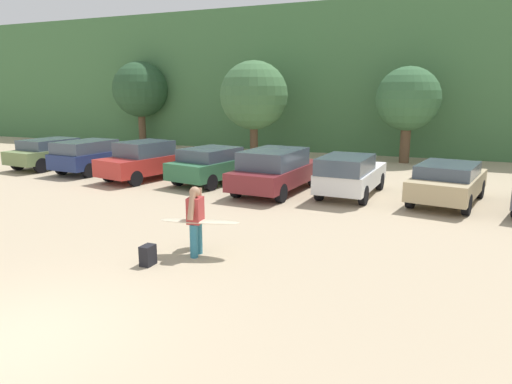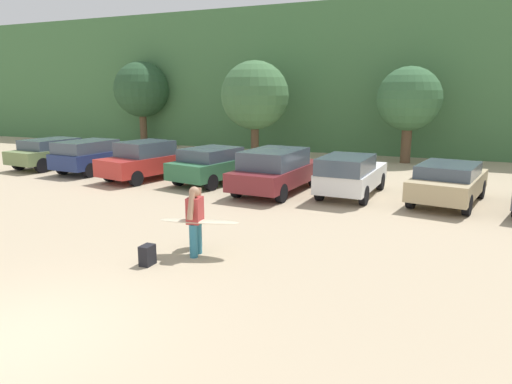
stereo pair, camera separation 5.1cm
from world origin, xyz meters
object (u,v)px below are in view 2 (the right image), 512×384
Objects in this scene: person_child at (197,220)px; parked_car_white at (350,174)px; parked_car_maroon at (276,170)px; parked_car_tan at (448,181)px; parked_car_olive_green at (54,152)px; backpack_dropped at (147,255)px; person_adult at (195,217)px; surfboard_cream at (199,221)px; parked_car_red at (148,160)px; parked_car_navy at (96,155)px; parked_car_forest_green at (216,164)px.

parked_car_white is at bearing -116.10° from person_child.
parked_car_tan is (5.99, 0.60, -0.10)m from parked_car_maroon.
backpack_dropped is at bearing -121.64° from parked_car_olive_green.
person_adult reaches higher than surfboard_cream.
parked_car_maroon is at bearing -81.58° from parked_car_red.
surfboard_cream is at bearing -124.36° from parked_car_navy.
parked_car_olive_green is 1.00× the size of parked_car_forest_green.
surfboard_cream is at bearing 156.47° from parked_car_tan.
parked_car_tan is (3.28, 0.23, -0.06)m from parked_car_white.
parked_car_navy is 13.04m from person_adult.
parked_car_forest_green is 5.69m from parked_car_white.
parked_car_maroon is (9.42, -0.89, 0.04)m from parked_car_navy.
parked_car_maroon is 2.74m from parked_car_white.
parked_car_maroon reaches higher than parked_car_tan.
parked_car_olive_green is 3.77× the size of person_child.
parked_car_white is 3.29m from parked_car_tan.
parked_car_red is 10.49× the size of backpack_dropped.
parked_car_red reaches higher than surfboard_cream.
person_adult reaches higher than backpack_dropped.
person_adult is at bearing 55.17° from backpack_dropped.
parked_car_forest_green is (3.12, 0.34, -0.05)m from parked_car_red.
parked_car_white is at bearing 104.06° from parked_car_tan.
parked_car_navy is at bearing -89.79° from parked_car_olive_green.
parked_car_tan is at bearing -132.56° from person_adult.
person_adult is 3.62× the size of backpack_dropped.
parked_car_olive_green is at bearing 95.12° from parked_car_red.
parked_car_red is 6.10m from parked_car_maroon.
parked_car_maroon is (2.97, -0.73, 0.07)m from parked_car_forest_green.
parked_car_forest_green is at bearing -87.16° from parked_car_olive_green.
parked_car_maroon reaches higher than person_adult.
person_adult reaches higher than parked_car_white.
parked_car_olive_green is at bearing -40.57° from person_child.
parked_car_red is 1.10× the size of parked_car_white.
person_adult is (0.76, -7.26, 0.06)m from parked_car_maroon.
parked_car_white is at bearing -118.25° from surfboard_cream.
backpack_dropped is (-0.73, -1.01, -0.59)m from surfboard_cream.
parked_car_tan is (12.07, 0.21, -0.08)m from parked_car_red.
parked_car_olive_green is 2.36× the size of surfboard_cream.
person_child is at bearing 74.13° from backpack_dropped.
parked_car_red is 10.26m from person_adult.
person_child is at bearing -68.92° from surfboard_cream.
parked_car_olive_green is 15.04m from parked_car_white.
parked_car_tan is 9.35m from surfboard_cream.
parked_car_navy is (2.89, -0.26, 0.03)m from parked_car_olive_green.
parked_car_navy is 0.96× the size of parked_car_red.
parked_car_red is at bearing 100.97° from parked_car_tan.
parked_car_forest_green reaches higher than backpack_dropped.
parked_car_maroon reaches higher than person_child.
parked_car_maroon reaches higher than parked_car_white.
parked_car_maroon is at bearing -91.48° from parked_car_navy.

